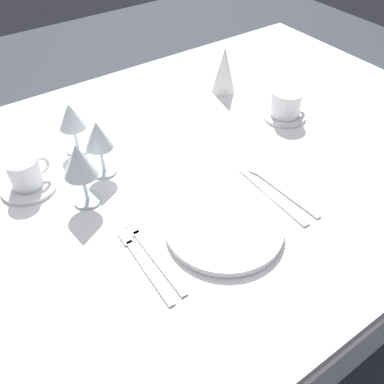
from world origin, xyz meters
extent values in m
plane|color=#383D47|center=(0.00, 0.00, 0.00)|extent=(6.00, 6.00, 0.00)
cube|color=white|center=(0.00, 0.00, 0.72)|extent=(1.80, 1.10, 0.04)
cube|color=white|center=(0.00, -0.55, 0.61)|extent=(1.80, 0.01, 0.18)
cube|color=white|center=(0.00, 0.55, 0.61)|extent=(1.80, 0.01, 0.18)
cylinder|color=brown|center=(0.80, 0.45, 0.35)|extent=(0.07, 0.07, 0.70)
cylinder|color=white|center=(-0.01, -0.23, 0.75)|extent=(0.25, 0.25, 0.02)
cube|color=beige|center=(-0.17, -0.22, 0.74)|extent=(0.02, 0.19, 0.00)
cube|color=beige|center=(-0.16, -0.11, 0.74)|extent=(0.02, 0.04, 0.00)
cube|color=beige|center=(-0.19, -0.23, 0.74)|extent=(0.02, 0.18, 0.00)
cube|color=beige|center=(-0.19, -0.13, 0.74)|extent=(0.02, 0.04, 0.00)
cube|color=beige|center=(0.15, -0.23, 0.74)|extent=(0.02, 0.19, 0.00)
cube|color=beige|center=(0.15, -0.12, 0.74)|extent=(0.02, 0.06, 0.00)
cube|color=beige|center=(0.18, -0.22, 0.74)|extent=(0.02, 0.20, 0.00)
ellipsoid|color=beige|center=(0.18, -0.11, 0.74)|extent=(0.03, 0.04, 0.01)
cylinder|color=white|center=(-0.30, 0.14, 0.74)|extent=(0.13, 0.13, 0.01)
cylinder|color=white|center=(-0.30, 0.14, 0.79)|extent=(0.07, 0.07, 0.07)
torus|color=white|center=(-0.27, 0.14, 0.79)|extent=(0.05, 0.01, 0.05)
cylinder|color=white|center=(0.41, 0.02, 0.74)|extent=(0.12, 0.12, 0.01)
cylinder|color=white|center=(0.41, 0.02, 0.79)|extent=(0.09, 0.09, 0.07)
torus|color=white|center=(0.45, 0.02, 0.79)|extent=(0.05, 0.01, 0.05)
cylinder|color=silver|center=(-0.21, 0.02, 0.74)|extent=(0.06, 0.06, 0.01)
cylinder|color=silver|center=(-0.21, 0.02, 0.78)|extent=(0.01, 0.01, 0.07)
cone|color=silver|center=(-0.21, 0.02, 0.86)|extent=(0.08, 0.08, 0.08)
cylinder|color=silver|center=(-0.13, 0.10, 0.74)|extent=(0.06, 0.06, 0.01)
cylinder|color=silver|center=(-0.13, 0.10, 0.78)|extent=(0.01, 0.01, 0.07)
cone|color=silver|center=(-0.13, 0.10, 0.85)|extent=(0.07, 0.07, 0.07)
cylinder|color=silver|center=(-0.15, 0.22, 0.74)|extent=(0.06, 0.06, 0.01)
cylinder|color=silver|center=(-0.15, 0.22, 0.78)|extent=(0.01, 0.01, 0.06)
cone|color=silver|center=(-0.15, 0.22, 0.84)|extent=(0.07, 0.07, 0.07)
cone|color=white|center=(0.36, 0.24, 0.81)|extent=(0.07, 0.07, 0.14)
camera|label=1|loc=(-0.41, -0.69, 1.42)|focal=39.44mm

